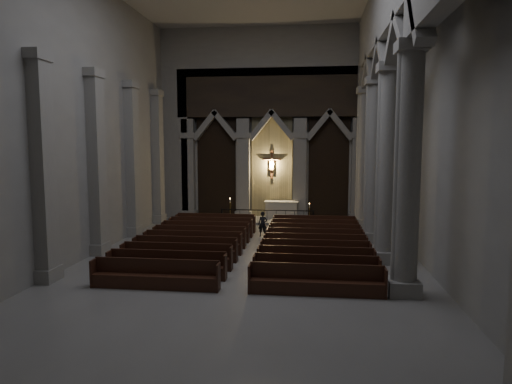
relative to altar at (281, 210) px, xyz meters
The scene contains 11 objects.
room 13.12m from the altar, 93.44° to the right, with size 24.00×24.10×12.00m.
sanctuary_wall 5.98m from the altar, 149.12° to the left, with size 14.00×0.77×12.00m.
right_arcade 13.05m from the altar, 63.77° to the right, with size 1.00×24.00×12.00m.
left_pilasters 11.12m from the altar, 134.18° to the right, with size 0.60×13.00×8.03m.
sanctuary_step 1.06m from the altar, 141.36° to the right, with size 8.50×2.60×0.15m, color gray.
altar is the anchor object (origin of this frame).
altar_rail 2.57m from the altar, 105.07° to the right, with size 5.40×0.09×1.06m.
candle_stand_left 3.44m from the altar, 150.41° to the right, with size 0.27×0.27×1.58m.
candle_stand_right 2.75m from the altar, 49.77° to the right, with size 0.23×0.23×1.39m.
pews 9.05m from the altar, 94.24° to the right, with size 9.82×10.38×0.99m.
worshipper 5.08m from the altar, 97.37° to the right, with size 0.48×0.31×1.30m, color black.
Camera 1 is at (2.47, -17.32, 4.93)m, focal length 32.00 mm.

